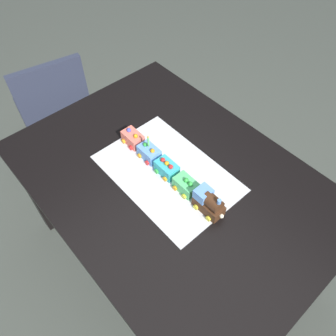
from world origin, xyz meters
name	(u,v)px	position (x,y,z in m)	size (l,w,h in m)	color
ground_plane	(171,251)	(0.00, 0.00, 0.00)	(8.00, 8.00, 0.00)	#474C44
dining_table	(172,192)	(0.00, 0.00, 0.63)	(1.40, 1.00, 0.74)	black
chair	(55,109)	(1.03, 0.06, 0.47)	(0.47, 0.47, 0.86)	#2D3347
cake_board	(168,173)	(0.03, 0.00, 0.74)	(0.60, 0.40, 0.00)	silver
cake_locomotive	(209,202)	(-0.21, 0.00, 0.79)	(0.14, 0.08, 0.12)	#472816
cake_car_hopper_mint_green	(186,185)	(-0.08, 0.00, 0.77)	(0.10, 0.08, 0.07)	#59CC7A
cake_car_gondola_turquoise	(167,168)	(0.03, 0.00, 0.77)	(0.10, 0.08, 0.07)	#38B7C6
cake_car_tanker_sky_blue	(149,153)	(0.15, 0.00, 0.77)	(0.10, 0.08, 0.07)	#669EEA
cake_car_caboose_coral	(133,138)	(0.27, 0.00, 0.77)	(0.10, 0.08, 0.07)	#F27260
birthday_candle	(148,141)	(0.15, 0.00, 0.85)	(0.01, 0.01, 0.07)	#66D872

